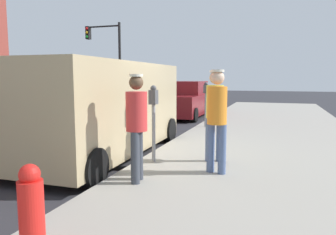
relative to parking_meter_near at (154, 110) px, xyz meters
The scene contains 11 objects.
ground_plane 1.96m from the parking_meter_near, 149.46° to the left, with size 80.00×80.00×0.00m, color #2D2D33.
sidewalk_slab 2.55m from the parking_meter_near, 20.33° to the left, with size 5.00×32.00×0.15m, color #9E998E.
parking_meter_near is the anchor object (origin of this frame).
parking_meter_far 4.92m from the parking_meter_near, 90.00° to the left, with size 0.14×0.18×1.52m.
pedestrian_in_orange 1.36m from the parking_meter_near, 15.56° to the right, with size 0.35×0.34×1.80m.
pedestrian_in_yellow 1.21m from the parking_meter_near, 20.77° to the left, with size 0.35×0.34×1.80m.
pedestrian_in_red 1.27m from the parking_meter_near, 81.16° to the right, with size 0.34×0.36×1.72m.
parked_van 1.63m from the parking_meter_near, 157.10° to the left, with size 2.17×5.22×2.15m.
parked_sedan_ahead 8.85m from the parking_meter_near, 101.44° to the left, with size 1.96×4.41×1.65m.
traffic_light_corner 15.10m from the parking_meter_near, 122.16° to the left, with size 2.48×0.42×5.20m.
fire_hydrant 3.58m from the parking_meter_near, 88.37° to the right, with size 0.24×0.24×0.86m.
Camera 1 is at (3.64, -6.74, 1.82)m, focal length 34.91 mm.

